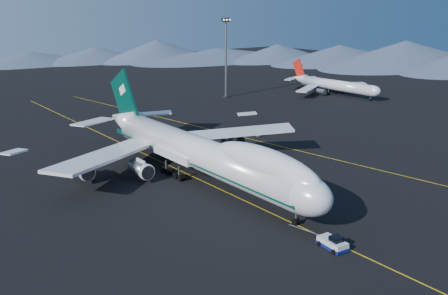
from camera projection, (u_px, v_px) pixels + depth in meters
ground at (201, 180)px, 99.75m from camera, size 500.00×500.00×0.00m
taxiway_line_main at (201, 180)px, 99.74m from camera, size 0.25×220.00×0.01m
taxiway_line_side at (276, 145)px, 124.92m from camera, size 28.08×198.09×0.01m
boeing_747 at (200, 152)px, 98.19m from camera, size 59.62×72.43×19.37m
pushback_tug at (332, 244)px, 71.66m from camera, size 3.03×4.81×2.00m
second_jet at (333, 85)px, 195.85m from camera, size 39.34×44.44×12.65m
service_van at (255, 133)px, 134.57m from camera, size 2.97×4.67×1.20m
floodlight_mast at (226, 58)px, 187.13m from camera, size 3.65×2.73×29.51m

